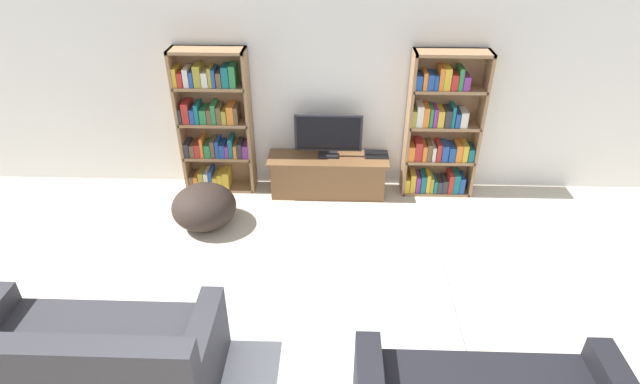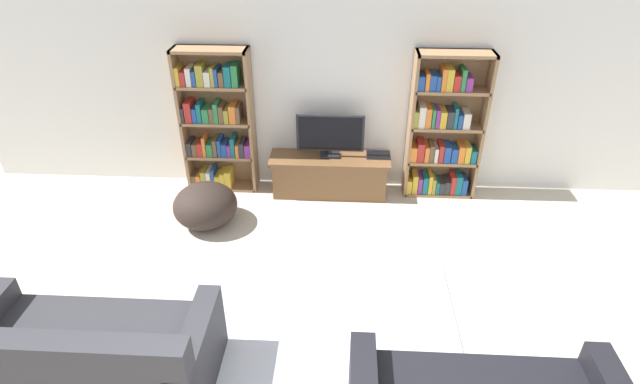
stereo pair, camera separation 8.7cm
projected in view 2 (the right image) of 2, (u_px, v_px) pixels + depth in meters
wall_back at (324, 88)px, 5.99m from camera, size 8.80×0.06×2.60m
bookshelf_left at (216, 123)px, 6.11m from camera, size 0.88×0.30×1.81m
bookshelf_right at (443, 132)px, 6.01m from camera, size 0.88×0.30×1.81m
tv_stand at (330, 175)px, 6.29m from camera, size 1.49×0.45×0.51m
television at (330, 135)px, 6.04m from camera, size 0.82×0.16×0.54m
laptop at (378, 155)px, 6.19m from camera, size 0.30×0.21×0.03m
area_rug at (319, 323)px, 4.49m from camera, size 2.46×1.79×0.02m
couch_left_sectional at (88, 360)px, 3.78m from camera, size 1.88×0.94×0.89m
beanbag_ottoman at (205, 205)px, 5.71m from camera, size 0.73×0.73×0.49m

